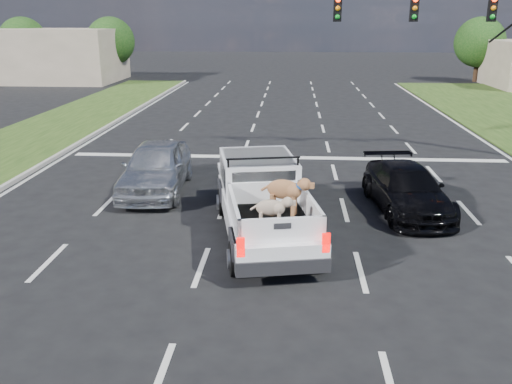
{
  "coord_description": "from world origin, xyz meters",
  "views": [
    {
      "loc": [
        0.19,
        -10.82,
        5.26
      ],
      "look_at": [
        -0.67,
        2.0,
        1.12
      ],
      "focal_mm": 38.0,
      "sensor_mm": 36.0,
      "label": 1
    }
  ],
  "objects_px": {
    "silver_sedan": "(156,167)",
    "black_coupe": "(407,189)",
    "pickup_truck": "(264,200)",
    "traffic_signal": "(484,33)"
  },
  "relations": [
    {
      "from": "traffic_signal",
      "to": "black_coupe",
      "type": "relative_size",
      "value": 2.07
    },
    {
      "from": "pickup_truck",
      "to": "black_coupe",
      "type": "height_order",
      "value": "pickup_truck"
    },
    {
      "from": "traffic_signal",
      "to": "pickup_truck",
      "type": "height_order",
      "value": "traffic_signal"
    },
    {
      "from": "silver_sedan",
      "to": "black_coupe",
      "type": "bearing_deg",
      "value": -12.67
    },
    {
      "from": "silver_sedan",
      "to": "black_coupe",
      "type": "relative_size",
      "value": 1.06
    },
    {
      "from": "pickup_truck",
      "to": "silver_sedan",
      "type": "bearing_deg",
      "value": 125.02
    },
    {
      "from": "silver_sedan",
      "to": "traffic_signal",
      "type": "bearing_deg",
      "value": 21.71
    },
    {
      "from": "silver_sedan",
      "to": "black_coupe",
      "type": "distance_m",
      "value": 7.65
    },
    {
      "from": "pickup_truck",
      "to": "black_coupe",
      "type": "distance_m",
      "value": 4.49
    },
    {
      "from": "pickup_truck",
      "to": "silver_sedan",
      "type": "relative_size",
      "value": 1.23
    }
  ]
}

